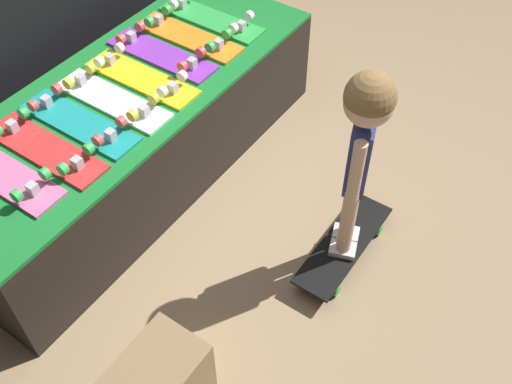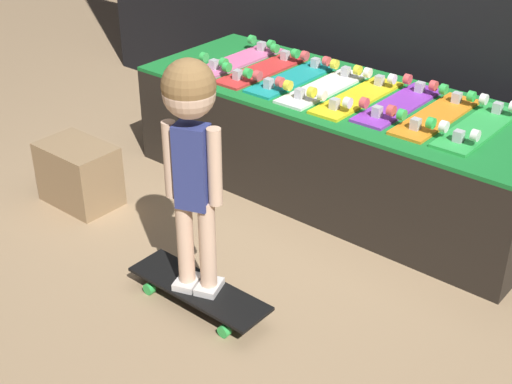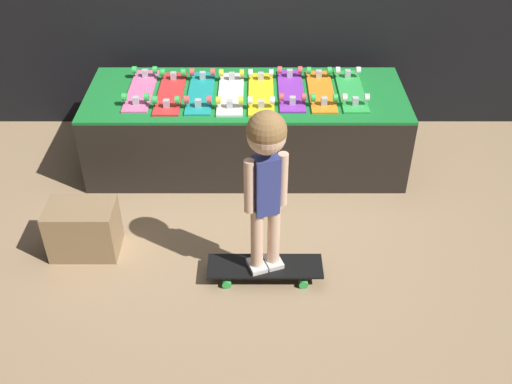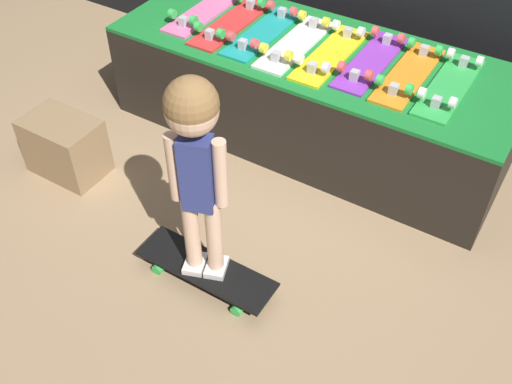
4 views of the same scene
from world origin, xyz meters
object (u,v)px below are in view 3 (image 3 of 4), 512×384
(skateboard_pink_on_rack, at_px, (139,89))
(skateboard_teal_on_rack, at_px, (199,91))
(skateboard_on_floor, at_px, (264,268))
(skateboard_purple_on_rack, at_px, (289,89))
(storage_box, at_px, (82,229))
(skateboard_green_on_rack, at_px, (349,89))
(skateboard_orange_on_rack, at_px, (319,90))
(skateboard_red_on_rack, at_px, (169,92))
(skateboard_yellow_on_rack, at_px, (259,92))
(child, at_px, (265,165))
(skateboard_white_on_rack, at_px, (229,92))

(skateboard_pink_on_rack, bearing_deg, skateboard_teal_on_rack, -4.96)
(skateboard_on_floor, bearing_deg, skateboard_purple_on_rack, 81.28)
(skateboard_pink_on_rack, bearing_deg, storage_box, -103.30)
(skateboard_teal_on_rack, bearing_deg, skateboard_green_on_rack, 1.55)
(skateboard_pink_on_rack, height_order, skateboard_on_floor, skateboard_pink_on_rack)
(skateboard_on_floor, xyz_separation_m, storage_box, (-1.09, 0.24, 0.09))
(skateboard_purple_on_rack, relative_size, skateboard_orange_on_rack, 1.00)
(skateboard_red_on_rack, distance_m, skateboard_on_floor, 1.45)
(skateboard_teal_on_rack, height_order, skateboard_yellow_on_rack, same)
(skateboard_pink_on_rack, xyz_separation_m, skateboard_yellow_on_rack, (0.83, -0.05, 0.00))
(skateboard_red_on_rack, relative_size, skateboard_on_floor, 0.94)
(skateboard_teal_on_rack, xyz_separation_m, skateboard_purple_on_rack, (0.62, 0.04, 0.00))
(skateboard_orange_on_rack, xyz_separation_m, skateboard_on_floor, (-0.40, -1.23, -0.51))
(skateboard_teal_on_rack, distance_m, storage_box, 1.24)
(child, bearing_deg, skateboard_pink_on_rack, 104.45)
(skateboard_pink_on_rack, relative_size, storage_box, 1.55)
(skateboard_red_on_rack, relative_size, skateboard_teal_on_rack, 1.00)
(skateboard_red_on_rack, height_order, skateboard_orange_on_rack, same)
(skateboard_orange_on_rack, bearing_deg, skateboard_yellow_on_rack, -174.94)
(skateboard_teal_on_rack, bearing_deg, storage_box, -123.97)
(skateboard_pink_on_rack, relative_size, skateboard_green_on_rack, 1.00)
(skateboard_pink_on_rack, bearing_deg, skateboard_white_on_rack, -4.41)
(skateboard_red_on_rack, height_order, skateboard_teal_on_rack, same)
(skateboard_pink_on_rack, distance_m, skateboard_red_on_rack, 0.21)
(skateboard_green_on_rack, bearing_deg, storage_box, -149.47)
(skateboard_green_on_rack, relative_size, child, 0.63)
(child, bearing_deg, skateboard_orange_on_rack, 52.24)
(skateboard_teal_on_rack, relative_size, skateboard_yellow_on_rack, 1.00)
(skateboard_white_on_rack, distance_m, skateboard_on_floor, 1.32)
(skateboard_on_floor, bearing_deg, child, -82.87)
(skateboard_pink_on_rack, bearing_deg, child, -55.70)
(child, bearing_deg, skateboard_yellow_on_rack, 70.97)
(storage_box, bearing_deg, skateboard_teal_on_rack, 56.03)
(skateboard_white_on_rack, relative_size, child, 0.63)
(skateboard_teal_on_rack, bearing_deg, child, -70.29)
(skateboard_on_floor, bearing_deg, storage_box, 167.66)
(skateboard_white_on_rack, relative_size, skateboard_purple_on_rack, 1.00)
(skateboard_green_on_rack, bearing_deg, child, -116.14)
(skateboard_purple_on_rack, bearing_deg, skateboard_on_floor, -98.72)
(skateboard_red_on_rack, bearing_deg, skateboard_green_on_rack, 1.54)
(skateboard_white_on_rack, xyz_separation_m, skateboard_on_floor, (0.23, -1.20, -0.51))
(skateboard_teal_on_rack, xyz_separation_m, skateboard_orange_on_rack, (0.83, 0.03, 0.00))
(skateboard_yellow_on_rack, relative_size, skateboard_on_floor, 0.94)
(skateboard_red_on_rack, relative_size, skateboard_purple_on_rack, 1.00)
(skateboard_white_on_rack, xyz_separation_m, storage_box, (-0.86, -0.96, -0.42))
(skateboard_pink_on_rack, relative_size, skateboard_yellow_on_rack, 1.00)
(skateboard_pink_on_rack, relative_size, skateboard_red_on_rack, 1.00)
(skateboard_red_on_rack, height_order, skateboard_on_floor, skateboard_red_on_rack)
(skateboard_green_on_rack, xyz_separation_m, skateboard_on_floor, (-0.61, -1.24, -0.51))
(skateboard_pink_on_rack, distance_m, storage_box, 1.12)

